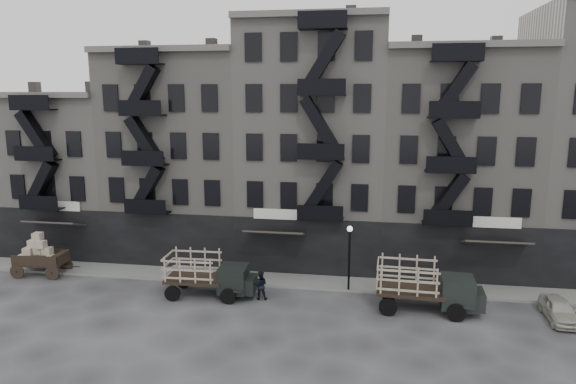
# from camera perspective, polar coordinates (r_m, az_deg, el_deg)

# --- Properties ---
(ground) EXTENTS (140.00, 140.00, 0.00)m
(ground) POSITION_cam_1_polar(r_m,az_deg,el_deg) (31.07, 0.83, -12.45)
(ground) COLOR #38383A
(ground) RESTS_ON ground
(sidewalk) EXTENTS (55.00, 2.50, 0.15)m
(sidewalk) POSITION_cam_1_polar(r_m,az_deg,el_deg) (34.49, 1.75, -9.88)
(sidewalk) COLOR slate
(sidewalk) RESTS_ON ground
(building_west) EXTENTS (10.00, 11.35, 13.20)m
(building_west) POSITION_cam_1_polar(r_m,az_deg,el_deg) (45.48, -22.97, 2.09)
(building_west) COLOR gray
(building_west) RESTS_ON ground
(building_midwest) EXTENTS (10.00, 11.35, 16.20)m
(building_midwest) POSITION_cam_1_polar(r_m,az_deg,el_deg) (40.85, -11.12, 3.97)
(building_midwest) COLOR gray
(building_midwest) RESTS_ON ground
(building_center) EXTENTS (10.00, 11.35, 18.20)m
(building_center) POSITION_cam_1_polar(r_m,az_deg,el_deg) (38.44, 3.01, 5.23)
(building_center) COLOR gray
(building_center) RESTS_ON ground
(building_mideast) EXTENTS (10.00, 11.35, 16.20)m
(building_mideast) POSITION_cam_1_polar(r_m,az_deg,el_deg) (38.79, 17.87, 3.28)
(building_mideast) COLOR gray
(building_mideast) RESTS_ON ground
(lamp_post) EXTENTS (0.36, 0.36, 4.28)m
(lamp_post) POSITION_cam_1_polar(r_m,az_deg,el_deg) (32.28, 6.83, -6.34)
(lamp_post) COLOR black
(lamp_post) RESTS_ON ground
(wagon) EXTENTS (3.58, 2.08, 2.94)m
(wagon) POSITION_cam_1_polar(r_m,az_deg,el_deg) (39.23, -25.92, -5.94)
(wagon) COLOR black
(wagon) RESTS_ON ground
(stake_truck_west) EXTENTS (5.56, 2.44, 2.75)m
(stake_truck_west) POSITION_cam_1_polar(r_m,az_deg,el_deg) (32.19, -8.92, -8.73)
(stake_truck_west) COLOR black
(stake_truck_west) RESTS_ON ground
(stake_truck_east) EXTENTS (6.00, 2.70, 2.96)m
(stake_truck_east) POSITION_cam_1_polar(r_m,az_deg,el_deg) (30.73, 15.07, -9.73)
(stake_truck_east) COLOR black
(stake_truck_east) RESTS_ON ground
(car_east) EXTENTS (1.48, 3.60, 1.22)m
(car_east) POSITION_cam_1_polar(r_m,az_deg,el_deg) (32.61, 27.90, -11.47)
(car_east) COLOR #B1AD9E
(car_east) RESTS_ON ground
(pedestrian_mid) EXTENTS (0.96, 0.80, 1.79)m
(pedestrian_mid) POSITION_cam_1_polar(r_m,az_deg,el_deg) (31.60, -3.10, -10.30)
(pedestrian_mid) COLOR black
(pedestrian_mid) RESTS_ON ground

